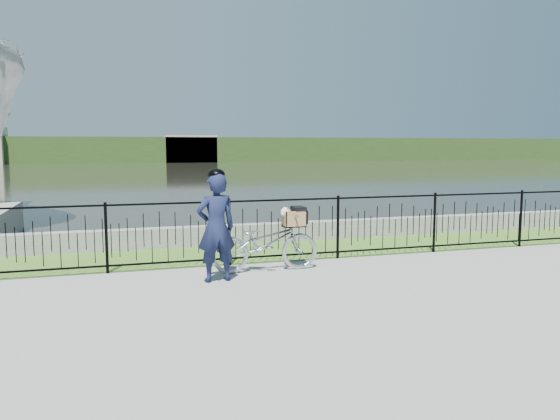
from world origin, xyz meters
name	(u,v)px	position (x,y,z in m)	size (l,w,h in m)	color
ground	(317,283)	(0.00, 0.00, 0.00)	(120.00, 120.00, 0.00)	gray
grass_strip	(270,251)	(0.00, 2.60, 0.00)	(60.00, 2.00, 0.01)	#426F22
water	(155,174)	(0.00, 33.00, 0.00)	(120.00, 120.00, 0.00)	black
quay_wall	(257,233)	(0.00, 3.60, 0.20)	(60.00, 0.30, 0.40)	gray
fence	(285,230)	(0.00, 1.60, 0.58)	(14.00, 0.06, 1.15)	black
far_treeline	(138,150)	(0.00, 60.00, 1.50)	(120.00, 6.00, 3.00)	#2A441A
far_building_right	(190,149)	(6.00, 58.50, 1.60)	(6.00, 3.00, 3.20)	#A09680
bicycle_rig	(266,242)	(-0.52, 1.00, 0.48)	(1.78, 0.62, 1.06)	#B0B5BD
cyclist	(216,226)	(-1.41, 0.58, 0.84)	(0.64, 0.46, 1.71)	#131936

